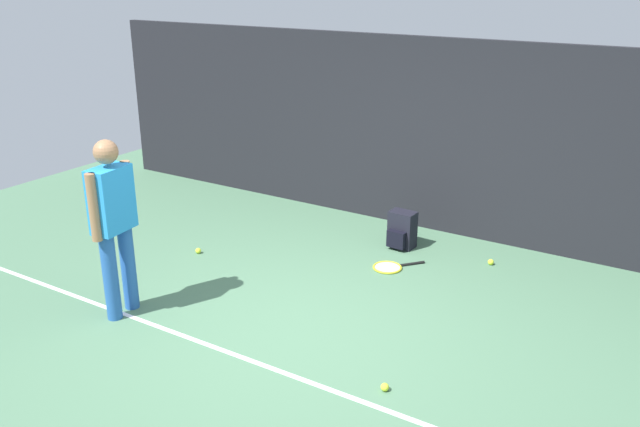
# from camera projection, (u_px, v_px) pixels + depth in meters

# --- Properties ---
(ground_plane) EXTENTS (12.00, 12.00, 0.00)m
(ground_plane) POSITION_uv_depth(u_px,v_px,m) (297.00, 328.00, 6.10)
(ground_plane) COLOR #4C7556
(back_fence) EXTENTS (10.00, 0.10, 2.36)m
(back_fence) POSITION_uv_depth(u_px,v_px,m) (433.00, 137.00, 8.08)
(back_fence) COLOR black
(back_fence) RESTS_ON ground
(court_line) EXTENTS (9.00, 0.05, 0.00)m
(court_line) POSITION_uv_depth(u_px,v_px,m) (254.00, 362.00, 5.58)
(court_line) COLOR white
(court_line) RESTS_ON ground
(tennis_player) EXTENTS (0.26, 0.53, 1.70)m
(tennis_player) POSITION_uv_depth(u_px,v_px,m) (113.00, 218.00, 6.05)
(tennis_player) COLOR #2659A5
(tennis_player) RESTS_ON ground
(tennis_racket) EXTENTS (0.53, 0.58, 0.03)m
(tennis_racket) POSITION_uv_depth(u_px,v_px,m) (390.00, 267.00, 7.32)
(tennis_racket) COLOR black
(tennis_racket) RESTS_ON ground
(backpack) EXTENTS (0.31, 0.29, 0.44)m
(backpack) POSITION_uv_depth(u_px,v_px,m) (402.00, 230.00, 7.80)
(backpack) COLOR black
(backpack) RESTS_ON ground
(tennis_ball_near_player) EXTENTS (0.07, 0.07, 0.07)m
(tennis_ball_near_player) POSITION_uv_depth(u_px,v_px,m) (491.00, 262.00, 7.40)
(tennis_ball_near_player) COLOR #CCE033
(tennis_ball_near_player) RESTS_ON ground
(tennis_ball_by_fence) EXTENTS (0.07, 0.07, 0.07)m
(tennis_ball_by_fence) POSITION_uv_depth(u_px,v_px,m) (198.00, 251.00, 7.69)
(tennis_ball_by_fence) COLOR #CCE033
(tennis_ball_by_fence) RESTS_ON ground
(tennis_ball_mid_court) EXTENTS (0.07, 0.07, 0.07)m
(tennis_ball_mid_court) POSITION_uv_depth(u_px,v_px,m) (385.00, 387.00, 5.19)
(tennis_ball_mid_court) COLOR #CCE033
(tennis_ball_mid_court) RESTS_ON ground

